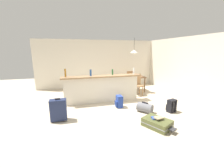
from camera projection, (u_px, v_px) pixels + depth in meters
ground_plane at (116, 106)px, 5.35m from camera, size 13.00×13.00×0.05m
wall_back at (100, 64)px, 7.93m from camera, size 6.60×0.10×2.50m
wall_right at (184, 68)px, 6.12m from camera, size 0.10×6.00×2.50m
partition_half_wall at (102, 90)px, 5.58m from camera, size 2.80×0.20×0.99m
bar_countertop at (102, 76)px, 5.47m from camera, size 2.96×0.40×0.05m
bottle_amber at (65, 73)px, 5.14m from camera, size 0.06×0.06×0.30m
bottle_blue at (91, 73)px, 5.36m from camera, size 0.07×0.07×0.24m
bottle_green at (113, 72)px, 5.62m from camera, size 0.06×0.06×0.22m
bottle_white at (134, 71)px, 5.74m from camera, size 0.07×0.07×0.26m
dining_table at (132, 78)px, 7.02m from camera, size 1.10×0.80×0.74m
dining_chair_near_partition at (137, 83)px, 6.53m from camera, size 0.41×0.41×0.93m
dining_chair_far_side at (129, 79)px, 7.60m from camera, size 0.47×0.47×0.93m
pendant_lamp at (134, 51)px, 6.67m from camera, size 0.34×0.34×0.70m
suitcase_flat_olive at (157, 123)px, 3.81m from camera, size 0.76×0.89×0.22m
backpack_black at (171, 106)px, 4.73m from camera, size 0.32×0.29×0.42m
backpack_blue at (119, 102)px, 5.13m from camera, size 0.26×0.28×0.42m
suitcase_upright_navy at (58, 110)px, 4.11m from camera, size 0.44×0.24×0.67m
duffel_bag_grey at (145, 108)px, 4.73m from camera, size 0.54×0.56×0.34m
book_stack at (157, 118)px, 3.79m from camera, size 0.29×0.26×0.07m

